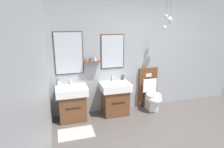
{
  "coord_description": "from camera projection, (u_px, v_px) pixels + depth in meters",
  "views": [
    {
      "loc": [
        -2.12,
        -2.18,
        2.03
      ],
      "look_at": [
        -1.02,
        1.56,
        1.0
      ],
      "focal_mm": 30.13,
      "sensor_mm": 36.0,
      "label": 1
    }
  ],
  "objects": [
    {
      "name": "wall_left",
      "position": [
        35.0,
        87.0,
        2.13
      ],
      "size": [
        0.12,
        4.05,
        2.69
      ],
      "primitive_type": "cube",
      "color": "#999EA3",
      "rests_on": "ground"
    },
    {
      "name": "toilet",
      "position": [
        150.0,
        94.0,
        4.61
      ],
      "size": [
        0.48,
        0.62,
        1.0
      ],
      "color": "brown",
      "rests_on": "ground"
    },
    {
      "name": "tap_on_right_sink",
      "position": [
        113.0,
        78.0,
        4.41
      ],
      "size": [
        0.03,
        0.13,
        0.11
      ],
      "color": "silver",
      "rests_on": "vanity_sink_right"
    },
    {
      "name": "soap_dispenser",
      "position": [
        123.0,
        77.0,
        4.48
      ],
      "size": [
        0.06,
        0.06,
        0.17
      ],
      "color": "#4C4C51",
      "rests_on": "vanity_sink_right"
    },
    {
      "name": "bath_mat",
      "position": [
        76.0,
        133.0,
        3.61
      ],
      "size": [
        0.68,
        0.44,
        0.01
      ],
      "primitive_type": "cube",
      "color": "#9E9993",
      "rests_on": "ground"
    },
    {
      "name": "tap_on_left_sink",
      "position": [
        71.0,
        81.0,
        4.14
      ],
      "size": [
        0.03,
        0.13,
        0.11
      ],
      "color": "silver",
      "rests_on": "vanity_sink_left"
    },
    {
      "name": "toothbrush_cup",
      "position": [
        59.0,
        83.0,
        4.06
      ],
      "size": [
        0.07,
        0.07,
        0.2
      ],
      "color": "silver",
      "rests_on": "vanity_sink_left"
    },
    {
      "name": "vanity_sink_right",
      "position": [
        115.0,
        97.0,
        4.34
      ],
      "size": [
        0.66,
        0.52,
        0.74
      ],
      "color": "brown",
      "rests_on": "ground"
    },
    {
      "name": "wall_back",
      "position": [
        146.0,
        53.0,
        4.59
      ],
      "size": [
        4.89,
        0.53,
        2.69
      ],
      "color": "#999EA3",
      "rests_on": "ground"
    },
    {
      "name": "vanity_sink_left",
      "position": [
        72.0,
        102.0,
        4.07
      ],
      "size": [
        0.66,
        0.52,
        0.74
      ],
      "color": "brown",
      "rests_on": "ground"
    }
  ]
}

